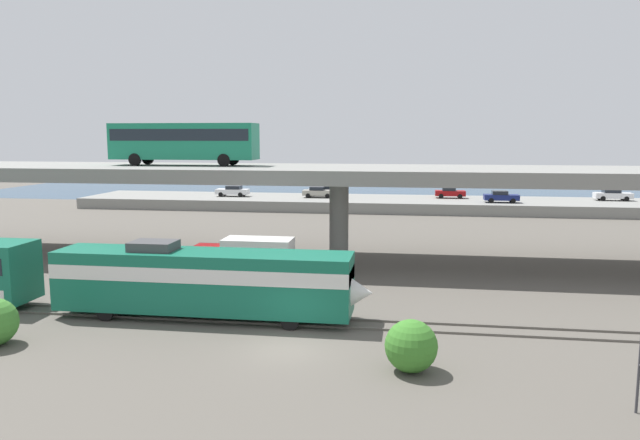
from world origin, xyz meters
TOP-DOWN VIEW (x-y plane):
  - ground_plane at (0.00, 0.00)m, footprint 260.00×260.00m
  - rail_strip_near at (0.00, 3.29)m, footprint 110.00×0.12m
  - rail_strip_far at (0.00, 4.71)m, footprint 110.00×0.12m
  - train_locomotive at (-4.65, 4.00)m, footprint 17.29×3.04m
  - highway_overpass at (0.00, 20.00)m, footprint 96.00×11.08m
  - transit_bus_on_overpass at (-12.81, 20.62)m, footprint 12.00×2.68m
  - service_truck_west at (-5.38, 12.12)m, footprint 6.80×2.46m
  - pier_parking_lot at (0.00, 55.00)m, footprint 78.81×12.06m
  - parked_car_0 at (10.71, 57.01)m, footprint 4.03×1.90m
  - parked_car_1 at (31.59, 57.07)m, footprint 4.65×1.84m
  - parked_car_2 at (-7.09, 54.99)m, footprint 4.31×1.97m
  - parked_car_3 at (-6.58, 57.36)m, footprint 4.32×1.84m
  - parked_car_4 at (16.79, 52.39)m, footprint 4.29×1.95m
  - parked_car_5 at (-19.22, 54.84)m, footprint 4.55×1.99m
  - harbor_water at (0.00, 78.00)m, footprint 140.00×36.00m
  - shrub_right at (5.73, -1.95)m, footprint 2.24×2.24m

SIDE VIEW (x-z plane):
  - ground_plane at x=0.00m, z-range 0.00..0.00m
  - harbor_water at x=0.00m, z-range 0.00..0.01m
  - rail_strip_near at x=0.00m, z-range 0.00..0.12m
  - rail_strip_far at x=0.00m, z-range 0.00..0.12m
  - pier_parking_lot at x=0.00m, z-range 0.00..1.41m
  - shrub_right at x=5.73m, z-range 0.00..2.24m
  - service_truck_west at x=-5.38m, z-range 0.12..3.16m
  - parked_car_0 at x=10.71m, z-range 1.44..2.94m
  - parked_car_3 at x=-6.58m, z-range 1.44..2.94m
  - parked_car_4 at x=16.79m, z-range 1.44..2.94m
  - parked_car_1 at x=31.59m, z-range 1.44..2.94m
  - parked_car_2 at x=-7.09m, z-range 1.44..2.94m
  - parked_car_5 at x=-19.22m, z-range 1.44..2.94m
  - train_locomotive at x=-4.65m, z-range 0.10..4.28m
  - highway_overpass at x=0.00m, z-range 3.06..10.51m
  - transit_bus_on_overpass at x=-12.81m, z-range 7.81..11.21m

